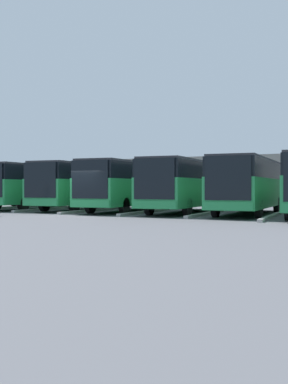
{
  "coord_description": "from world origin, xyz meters",
  "views": [
    {
      "loc": [
        -16.35,
        21.37,
        1.55
      ],
      "look_at": [
        -1.1,
        -5.52,
        1.28
      ],
      "focal_mm": 45.0,
      "sensor_mm": 36.0,
      "label": 1
    }
  ],
  "objects_px": {
    "bus_3": "(131,184)",
    "bus_5": "(39,184)",
    "bus_2": "(187,184)",
    "bus_1": "(249,184)",
    "bus_4": "(86,184)"
  },
  "relations": [
    {
      "from": "bus_3",
      "to": "bus_5",
      "type": "distance_m",
      "value": 7.88
    },
    {
      "from": "bus_2",
      "to": "bus_5",
      "type": "xyz_separation_m",
      "value": [
        11.82,
        0.22,
        0.0
      ]
    },
    {
      "from": "bus_1",
      "to": "bus_2",
      "type": "relative_size",
      "value": 1.0
    },
    {
      "from": "bus_5",
      "to": "bus_3",
      "type": "bearing_deg",
      "value": 173.4
    },
    {
      "from": "bus_1",
      "to": "bus_5",
      "type": "height_order",
      "value": "same"
    },
    {
      "from": "bus_2",
      "to": "bus_3",
      "type": "bearing_deg",
      "value": -4.3
    },
    {
      "from": "bus_1",
      "to": "bus_2",
      "type": "bearing_deg",
      "value": -5.85
    },
    {
      "from": "bus_4",
      "to": "bus_5",
      "type": "bearing_deg",
      "value": -0.96
    },
    {
      "from": "bus_3",
      "to": "bus_4",
      "type": "distance_m",
      "value": 3.96
    },
    {
      "from": "bus_3",
      "to": "bus_2",
      "type": "bearing_deg",
      "value": 175.7
    },
    {
      "from": "bus_4",
      "to": "bus_5",
      "type": "height_order",
      "value": "same"
    },
    {
      "from": "bus_5",
      "to": "bus_4",
      "type": "bearing_deg",
      "value": 179.04
    },
    {
      "from": "bus_2",
      "to": "bus_5",
      "type": "height_order",
      "value": "same"
    },
    {
      "from": "bus_1",
      "to": "bus_4",
      "type": "xyz_separation_m",
      "value": [
        11.82,
        -0.12,
        0.0
      ]
    },
    {
      "from": "bus_5",
      "to": "bus_2",
      "type": "bearing_deg",
      "value": 174.17
    }
  ]
}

